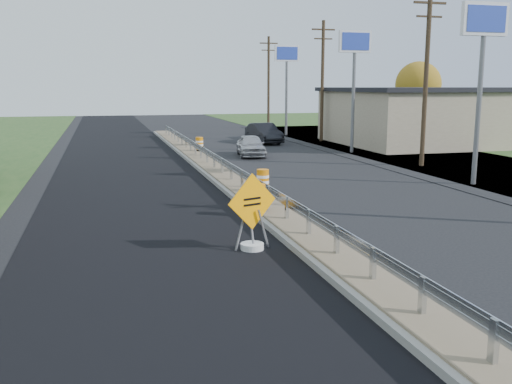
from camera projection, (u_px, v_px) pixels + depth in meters
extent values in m
plane|color=black|center=(269.00, 212.00, 20.12)|extent=(140.00, 140.00, 0.00)
cube|color=black|center=(128.00, 175.00, 28.47)|extent=(7.20, 120.00, 0.01)
cube|color=gray|center=(222.00, 176.00, 27.69)|extent=(1.60, 55.00, 0.18)
cube|color=brown|center=(222.00, 173.00, 27.67)|extent=(1.25, 55.00, 0.05)
cube|color=silver|center=(494.00, 341.00, 8.63)|extent=(0.10, 0.15, 0.70)
cube|color=silver|center=(423.00, 295.00, 10.53)|extent=(0.10, 0.15, 0.70)
cube|color=silver|center=(373.00, 263.00, 12.43)|extent=(0.10, 0.15, 0.70)
cube|color=silver|center=(337.00, 240.00, 14.32)|extent=(0.10, 0.15, 0.70)
cube|color=silver|center=(309.00, 222.00, 16.22)|extent=(0.10, 0.15, 0.70)
cube|color=silver|center=(287.00, 207.00, 18.12)|extent=(0.10, 0.15, 0.70)
cube|color=silver|center=(269.00, 196.00, 20.01)|extent=(0.10, 0.15, 0.70)
cube|color=silver|center=(254.00, 186.00, 21.91)|extent=(0.10, 0.15, 0.70)
cube|color=silver|center=(242.00, 178.00, 23.81)|extent=(0.10, 0.15, 0.70)
cube|color=silver|center=(231.00, 172.00, 25.70)|extent=(0.10, 0.15, 0.70)
cube|color=silver|center=(222.00, 166.00, 27.60)|extent=(0.10, 0.15, 0.70)
cube|color=silver|center=(214.00, 161.00, 29.50)|extent=(0.10, 0.15, 0.70)
cube|color=silver|center=(207.00, 156.00, 31.40)|extent=(0.10, 0.15, 0.70)
cube|color=silver|center=(201.00, 152.00, 33.29)|extent=(0.10, 0.15, 0.70)
cube|color=silver|center=(195.00, 148.00, 35.19)|extent=(0.10, 0.15, 0.70)
cube|color=silver|center=(190.00, 145.00, 37.09)|extent=(0.10, 0.15, 0.70)
cube|color=silver|center=(186.00, 142.00, 38.98)|extent=(0.10, 0.15, 0.70)
cube|color=silver|center=(182.00, 140.00, 40.88)|extent=(0.10, 0.15, 0.70)
cube|color=silver|center=(178.00, 137.00, 42.78)|extent=(0.10, 0.15, 0.70)
cube|color=silver|center=(175.00, 135.00, 44.68)|extent=(0.10, 0.15, 0.70)
cube|color=silver|center=(172.00, 133.00, 46.57)|extent=(0.10, 0.15, 0.70)
cube|color=silver|center=(169.00, 131.00, 48.47)|extent=(0.10, 0.15, 0.70)
cube|color=silver|center=(166.00, 130.00, 50.37)|extent=(0.10, 0.15, 0.70)
cube|color=silver|center=(218.00, 159.00, 28.51)|extent=(0.04, 46.00, 0.34)
cube|color=silver|center=(218.00, 161.00, 28.53)|extent=(0.06, 46.00, 0.03)
cube|color=silver|center=(218.00, 157.00, 28.50)|extent=(0.06, 46.00, 0.03)
cube|color=tan|center=(455.00, 117.00, 44.15)|extent=(18.00, 12.00, 4.00)
cube|color=black|center=(457.00, 89.00, 43.76)|extent=(18.50, 12.50, 0.30)
cube|color=black|center=(349.00, 124.00, 41.91)|extent=(0.08, 7.20, 2.20)
cylinder|color=slate|center=(478.00, 109.00, 25.05)|extent=(0.22, 0.22, 6.80)
cube|color=white|center=(485.00, 19.00, 24.36)|extent=(2.20, 0.25, 1.40)
cube|color=#263FB2|center=(485.00, 19.00, 24.36)|extent=(1.90, 0.30, 1.10)
cylinder|color=slate|center=(353.00, 101.00, 37.39)|extent=(0.22, 0.22, 6.80)
cube|color=white|center=(355.00, 41.00, 36.69)|extent=(2.20, 0.25, 1.40)
cube|color=#263FB2|center=(355.00, 41.00, 36.69)|extent=(1.90, 0.30, 1.10)
cylinder|color=slate|center=(286.00, 97.00, 50.66)|extent=(0.22, 0.22, 6.80)
cube|color=white|center=(287.00, 53.00, 49.97)|extent=(2.20, 0.25, 1.40)
cube|color=#263FB2|center=(287.00, 53.00, 49.97)|extent=(1.90, 0.30, 1.10)
cylinder|color=#473523|center=(426.00, 80.00, 30.77)|extent=(0.26, 0.26, 9.40)
cube|color=#473523|center=(430.00, 3.00, 30.03)|extent=(1.90, 0.12, 0.12)
cube|color=#473523|center=(429.00, 17.00, 30.16)|extent=(1.50, 0.10, 0.10)
cylinder|color=#473523|center=(322.00, 82.00, 44.99)|extent=(0.26, 0.26, 9.40)
cube|color=#473523|center=(323.00, 29.00, 44.26)|extent=(1.90, 0.12, 0.12)
cube|color=#473523|center=(323.00, 39.00, 44.39)|extent=(1.50, 0.10, 0.10)
cylinder|color=#473523|center=(269.00, 83.00, 59.22)|extent=(0.26, 0.26, 9.40)
cube|color=#473523|center=(269.00, 43.00, 58.49)|extent=(1.90, 0.12, 0.12)
cube|color=#473523|center=(269.00, 50.00, 58.62)|extent=(1.50, 0.10, 0.10)
cylinder|color=#473523|center=(417.00, 114.00, 58.80)|extent=(0.36, 0.36, 3.08)
sphere|color=#AB8624|center=(418.00, 84.00, 58.25)|extent=(4.62, 4.62, 4.62)
cylinder|color=white|center=(252.00, 247.00, 15.46)|extent=(0.64, 0.64, 0.18)
cube|color=slate|center=(241.00, 230.00, 15.29)|extent=(0.37, 0.17, 1.10)
cube|color=slate|center=(263.00, 229.00, 15.45)|extent=(0.37, 0.17, 1.10)
cube|color=slate|center=(252.00, 229.00, 15.43)|extent=(0.14, 0.28, 1.12)
cube|color=#FE9A05|center=(252.00, 202.00, 15.23)|extent=(1.45, 0.55, 1.53)
cube|color=black|center=(252.00, 199.00, 15.19)|extent=(0.52, 0.19, 0.06)
cube|color=black|center=(252.00, 205.00, 15.22)|extent=(0.52, 0.19, 0.06)
cylinder|color=black|center=(258.00, 209.00, 19.39)|extent=(0.61, 0.61, 0.08)
cylinder|color=orange|center=(258.00, 196.00, 19.31)|extent=(0.49, 0.49, 0.85)
cylinder|color=white|center=(258.00, 192.00, 19.28)|extent=(0.50, 0.50, 0.11)
cylinder|color=white|center=(258.00, 199.00, 19.32)|extent=(0.50, 0.50, 0.11)
cylinder|color=black|center=(263.00, 190.00, 22.80)|extent=(0.60, 0.60, 0.08)
cylinder|color=orange|center=(263.00, 180.00, 22.72)|extent=(0.48, 0.48, 0.85)
cylinder|color=white|center=(263.00, 176.00, 22.70)|extent=(0.50, 0.50, 0.11)
cylinder|color=white|center=(263.00, 182.00, 22.74)|extent=(0.50, 0.50, 0.11)
cylinder|color=black|center=(200.00, 150.00, 37.05)|extent=(0.61, 0.61, 0.08)
cylinder|color=orange|center=(199.00, 144.00, 36.97)|extent=(0.49, 0.49, 0.85)
cylinder|color=white|center=(199.00, 141.00, 36.94)|extent=(0.50, 0.50, 0.11)
cylinder|color=white|center=(199.00, 145.00, 36.98)|extent=(0.50, 0.50, 0.11)
cylinder|color=black|center=(266.00, 134.00, 52.76)|extent=(0.67, 0.67, 0.09)
cylinder|color=orange|center=(266.00, 128.00, 52.68)|extent=(0.53, 0.53, 0.94)
cylinder|color=white|center=(266.00, 127.00, 52.65)|extent=(0.55, 0.55, 0.12)
cylinder|color=white|center=(266.00, 129.00, 52.69)|extent=(0.55, 0.55, 0.12)
imported|color=#B2B2B7|center=(251.00, 145.00, 36.07)|extent=(2.13, 4.17, 1.36)
imported|color=black|center=(264.00, 133.00, 44.26)|extent=(1.96, 4.79, 1.54)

